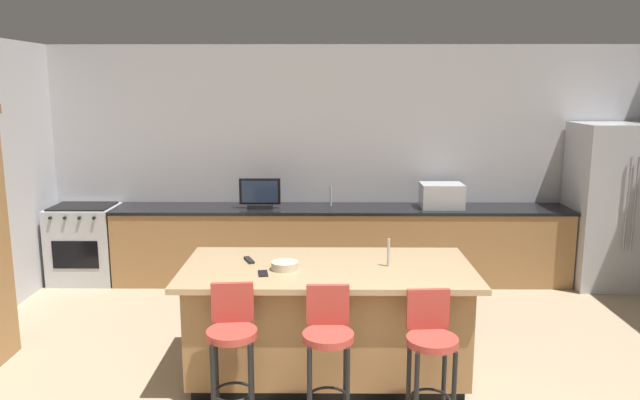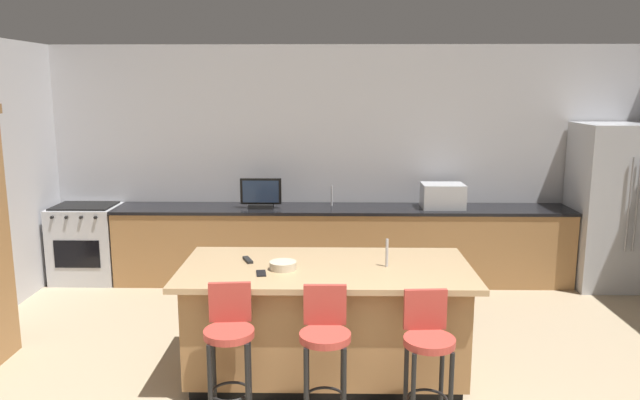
{
  "view_description": "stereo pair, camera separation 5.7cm",
  "coord_description": "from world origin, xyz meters",
  "px_view_note": "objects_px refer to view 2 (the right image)",
  "views": [
    {
      "loc": [
        -0.28,
        -2.56,
        2.3
      ],
      "look_at": [
        -0.33,
        3.26,
        1.19
      ],
      "focal_mm": 34.02,
      "sensor_mm": 36.0,
      "label": 1
    },
    {
      "loc": [
        -0.23,
        -2.56,
        2.3
      ],
      "look_at": [
        -0.33,
        3.26,
        1.19
      ],
      "focal_mm": 34.02,
      "sensor_mm": 36.0,
      "label": 2
    }
  ],
  "objects_px": {
    "range_oven": "(87,243)",
    "fruit_bowl": "(283,265)",
    "bar_stool_left": "(230,343)",
    "tv_remote": "(248,260)",
    "kitchen_island": "(326,320)",
    "microwave": "(443,196)",
    "bar_stool_right": "(428,350)",
    "refrigerator": "(615,206)",
    "cell_phone": "(261,273)",
    "bar_stool_center": "(325,347)",
    "tv_monitor": "(261,195)"
  },
  "relations": [
    {
      "from": "microwave",
      "to": "tv_remote",
      "type": "distance_m",
      "value": 2.98
    },
    {
      "from": "kitchen_island",
      "to": "bar_stool_center",
      "type": "xyz_separation_m",
      "value": [
        -0.0,
        -0.77,
        0.12
      ]
    },
    {
      "from": "microwave",
      "to": "tv_remote",
      "type": "xyz_separation_m",
      "value": [
        -1.96,
        -2.25,
        -0.11
      ]
    },
    {
      "from": "microwave",
      "to": "bar_stool_center",
      "type": "distance_m",
      "value": 3.44
    },
    {
      "from": "tv_monitor",
      "to": "bar_stool_center",
      "type": "relative_size",
      "value": 0.48
    },
    {
      "from": "kitchen_island",
      "to": "bar_stool_right",
      "type": "xyz_separation_m",
      "value": [
        0.68,
        -0.77,
        0.1
      ]
    },
    {
      "from": "cell_phone",
      "to": "fruit_bowl",
      "type": "bearing_deg",
      "value": 27.28
    },
    {
      "from": "range_oven",
      "to": "fruit_bowl",
      "type": "bearing_deg",
      "value": -44.32
    },
    {
      "from": "tv_monitor",
      "to": "tv_remote",
      "type": "relative_size",
      "value": 2.78
    },
    {
      "from": "kitchen_island",
      "to": "microwave",
      "type": "relative_size",
      "value": 4.7
    },
    {
      "from": "bar_stool_left",
      "to": "tv_remote",
      "type": "bearing_deg",
      "value": 83.72
    },
    {
      "from": "fruit_bowl",
      "to": "range_oven",
      "type": "bearing_deg",
      "value": 135.68
    },
    {
      "from": "fruit_bowl",
      "to": "cell_phone",
      "type": "height_order",
      "value": "fruit_bowl"
    },
    {
      "from": "range_oven",
      "to": "fruit_bowl",
      "type": "xyz_separation_m",
      "value": [
        2.52,
        -2.46,
        0.49
      ]
    },
    {
      "from": "bar_stool_center",
      "to": "kitchen_island",
      "type": "bearing_deg",
      "value": 89.22
    },
    {
      "from": "refrigerator",
      "to": "tv_remote",
      "type": "height_order",
      "value": "refrigerator"
    },
    {
      "from": "tv_monitor",
      "to": "bar_stool_left",
      "type": "height_order",
      "value": "tv_monitor"
    },
    {
      "from": "microwave",
      "to": "cell_phone",
      "type": "bearing_deg",
      "value": -125.17
    },
    {
      "from": "bar_stool_center",
      "to": "bar_stool_right",
      "type": "bearing_deg",
      "value": -0.46
    },
    {
      "from": "range_oven",
      "to": "cell_phone",
      "type": "height_order",
      "value": "cell_phone"
    },
    {
      "from": "microwave",
      "to": "tv_monitor",
      "type": "bearing_deg",
      "value": -178.59
    },
    {
      "from": "bar_stool_right",
      "to": "range_oven",
      "type": "bearing_deg",
      "value": 134.72
    },
    {
      "from": "microwave",
      "to": "refrigerator",
      "type": "bearing_deg",
      "value": -2.25
    },
    {
      "from": "range_oven",
      "to": "bar_stool_left",
      "type": "distance_m",
      "value": 3.78
    },
    {
      "from": "tv_monitor",
      "to": "range_oven",
      "type": "bearing_deg",
      "value": 178.61
    },
    {
      "from": "tv_remote",
      "to": "range_oven",
      "type": "bearing_deg",
      "value": 112.12
    },
    {
      "from": "tv_remote",
      "to": "tv_monitor",
      "type": "bearing_deg",
      "value": 71.09
    },
    {
      "from": "range_oven",
      "to": "fruit_bowl",
      "type": "height_order",
      "value": "fruit_bowl"
    },
    {
      "from": "range_oven",
      "to": "refrigerator",
      "type": "bearing_deg",
      "value": -0.71
    },
    {
      "from": "bar_stool_right",
      "to": "cell_phone",
      "type": "bearing_deg",
      "value": 150.47
    },
    {
      "from": "microwave",
      "to": "fruit_bowl",
      "type": "height_order",
      "value": "microwave"
    },
    {
      "from": "tv_monitor",
      "to": "kitchen_island",
      "type": "bearing_deg",
      "value": -71.72
    },
    {
      "from": "fruit_bowl",
      "to": "tv_remote",
      "type": "relative_size",
      "value": 1.22
    },
    {
      "from": "kitchen_island",
      "to": "microwave",
      "type": "xyz_separation_m",
      "value": [
        1.33,
        2.37,
        0.57
      ]
    },
    {
      "from": "microwave",
      "to": "bar_stool_left",
      "type": "height_order",
      "value": "microwave"
    },
    {
      "from": "bar_stool_center",
      "to": "tv_remote",
      "type": "xyz_separation_m",
      "value": [
        -0.63,
        0.9,
        0.33
      ]
    },
    {
      "from": "refrigerator",
      "to": "fruit_bowl",
      "type": "relative_size",
      "value": 9.06
    },
    {
      "from": "bar_stool_left",
      "to": "bar_stool_center",
      "type": "height_order",
      "value": "bar_stool_center"
    },
    {
      "from": "bar_stool_center",
      "to": "bar_stool_right",
      "type": "distance_m",
      "value": 0.68
    },
    {
      "from": "refrigerator",
      "to": "microwave",
      "type": "bearing_deg",
      "value": 177.75
    },
    {
      "from": "microwave",
      "to": "cell_phone",
      "type": "relative_size",
      "value": 3.2
    },
    {
      "from": "range_oven",
      "to": "microwave",
      "type": "relative_size",
      "value": 1.9
    },
    {
      "from": "kitchen_island",
      "to": "refrigerator",
      "type": "xyz_separation_m",
      "value": [
        3.28,
        2.3,
        0.47
      ]
    },
    {
      "from": "bar_stool_center",
      "to": "cell_phone",
      "type": "distance_m",
      "value": 0.81
    },
    {
      "from": "fruit_bowl",
      "to": "tv_remote",
      "type": "distance_m",
      "value": 0.37
    },
    {
      "from": "fruit_bowl",
      "to": "cell_phone",
      "type": "relative_size",
      "value": 1.38
    },
    {
      "from": "cell_phone",
      "to": "refrigerator",
      "type": "bearing_deg",
      "value": 24.56
    },
    {
      "from": "microwave",
      "to": "bar_stool_right",
      "type": "bearing_deg",
      "value": -101.73
    },
    {
      "from": "range_oven",
      "to": "bar_stool_center",
      "type": "relative_size",
      "value": 0.93
    },
    {
      "from": "range_oven",
      "to": "bar_stool_left",
      "type": "bearing_deg",
      "value": -54.37
    }
  ]
}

